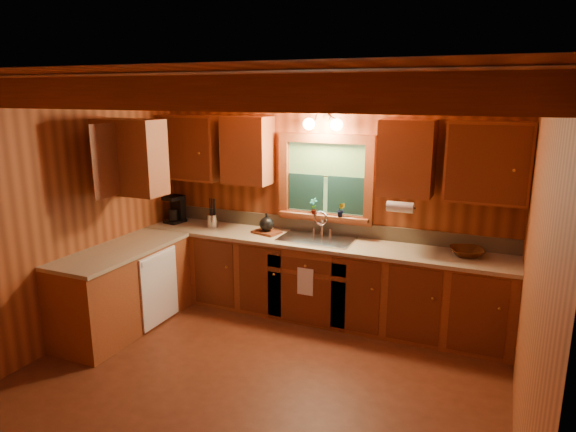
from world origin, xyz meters
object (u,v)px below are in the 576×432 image
(sink, at_px, (317,243))
(coffee_maker, at_px, (176,209))
(wicker_basket, at_px, (467,252))
(cutting_board, at_px, (267,232))

(sink, height_order, coffee_maker, coffee_maker)
(sink, xyz_separation_m, coffee_maker, (-1.91, 0.04, 0.21))
(wicker_basket, bearing_deg, sink, -177.96)
(coffee_maker, height_order, wicker_basket, coffee_maker)
(sink, bearing_deg, cutting_board, 178.62)
(coffee_maker, relative_size, cutting_board, 1.10)
(sink, relative_size, cutting_board, 2.67)
(cutting_board, bearing_deg, sink, 13.44)
(sink, distance_m, cutting_board, 0.63)
(coffee_maker, bearing_deg, sink, 10.22)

